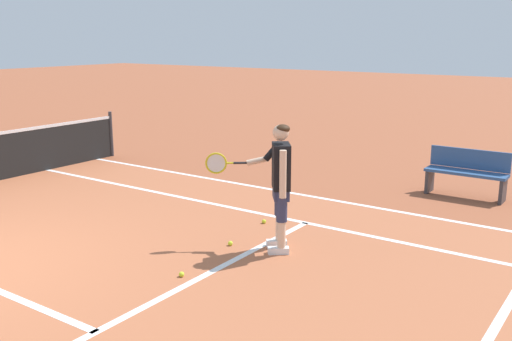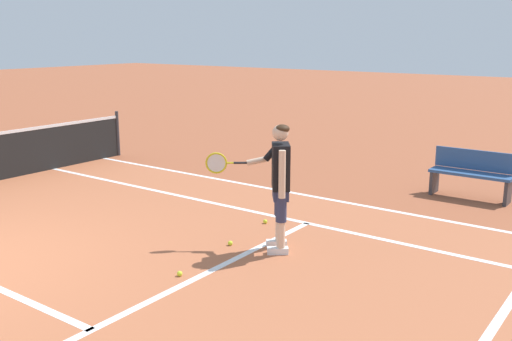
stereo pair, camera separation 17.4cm
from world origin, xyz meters
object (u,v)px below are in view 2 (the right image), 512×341
(tennis_ball_mid_court, at_px, (265,222))
(courtside_bench, at_px, (472,173))
(tennis_player, at_px, (278,179))
(tennis_ball_near_feet, at_px, (230,243))
(tennis_ball_by_baseline, at_px, (180,274))

(tennis_ball_mid_court, height_order, courtside_bench, courtside_bench)
(tennis_player, relative_size, tennis_ball_near_feet, 25.95)
(tennis_ball_near_feet, distance_m, tennis_ball_by_baseline, 1.19)
(courtside_bench, bearing_deg, tennis_ball_by_baseline, 162.09)
(tennis_player, height_order, tennis_ball_mid_court, tennis_player)
(tennis_ball_by_baseline, height_order, courtside_bench, courtside_bench)
(tennis_player, xyz_separation_m, tennis_ball_mid_court, (0.82, 0.78, -0.96))
(tennis_ball_near_feet, bearing_deg, courtside_bench, -24.04)
(tennis_player, relative_size, tennis_ball_mid_court, 25.95)
(tennis_ball_by_baseline, distance_m, courtside_bench, 5.89)
(tennis_ball_near_feet, relative_size, tennis_ball_mid_court, 1.00)
(tennis_ball_mid_court, bearing_deg, courtside_bench, -32.44)
(tennis_ball_mid_court, bearing_deg, tennis_player, -136.39)
(tennis_ball_near_feet, bearing_deg, tennis_ball_mid_court, 8.38)
(tennis_player, distance_m, tennis_ball_near_feet, 1.17)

